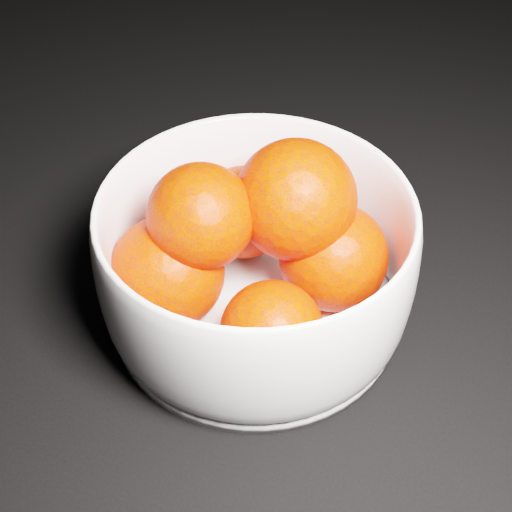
% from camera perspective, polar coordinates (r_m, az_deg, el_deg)
% --- Properties ---
extents(bowl, '(0.21, 0.21, 0.10)m').
position_cam_1_polar(bowl, '(0.48, 0.00, -0.45)').
color(bowl, silver).
rests_on(bowl, ground).
extents(orange_pile, '(0.18, 0.17, 0.12)m').
position_cam_1_polar(orange_pile, '(0.48, -0.15, 1.04)').
color(orange_pile, '#FF1F00').
rests_on(orange_pile, bowl).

